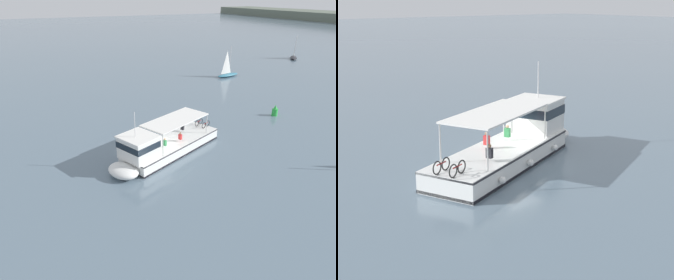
% 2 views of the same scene
% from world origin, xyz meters
% --- Properties ---
extents(ground_plane, '(400.00, 400.00, 0.00)m').
position_xyz_m(ground_plane, '(0.00, 0.00, 0.00)').
color(ground_plane, slate).
extents(ferry_main, '(7.88, 12.89, 5.32)m').
position_xyz_m(ferry_main, '(0.21, 0.10, 1.02)').
color(ferry_main, white).
rests_on(ferry_main, ground).
extents(sailboat_off_stern, '(2.16, 4.96, 5.40)m').
position_xyz_m(sailboat_off_stern, '(-23.23, 24.02, 0.54)').
color(sailboat_off_stern, teal).
rests_on(sailboat_off_stern, ground).
extents(sailboat_horizon_east, '(4.45, 4.32, 5.40)m').
position_xyz_m(sailboat_horizon_east, '(-31.07, 48.12, 0.54)').
color(sailboat_horizon_east, '#232328').
rests_on(sailboat_horizon_east, ground).
extents(channel_buoy, '(0.70, 0.70, 1.40)m').
position_xyz_m(channel_buoy, '(-3.78, 17.52, 0.57)').
color(channel_buoy, green).
rests_on(channel_buoy, ground).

